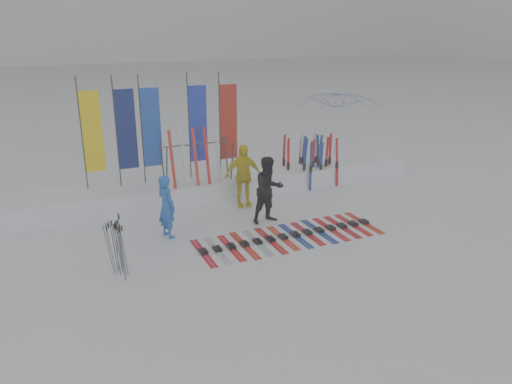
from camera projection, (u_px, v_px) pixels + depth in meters
name	position (u px, v px, depth m)	size (l,w,h in m)	color
ground	(276.00, 253.00, 11.76)	(120.00, 120.00, 0.00)	white
snow_bank	(211.00, 186.00, 15.64)	(14.00, 1.60, 0.60)	white
person_blue	(167.00, 206.00, 12.42)	(0.59, 0.39, 1.63)	blue
person_black	(269.00, 190.00, 13.33)	(0.89, 0.69, 1.83)	black
person_yellow	(243.00, 176.00, 14.51)	(1.09, 0.45, 1.86)	yellow
tent_canopy	(337.00, 129.00, 18.32)	(3.14, 3.20, 2.88)	white
ski_row	(289.00, 236.00, 12.62)	(4.74, 1.69, 0.07)	red
pole_cluster	(118.00, 248.00, 10.65)	(0.42, 0.81, 1.25)	#595B60
feather_flags	(160.00, 127.00, 14.62)	(4.59, 0.26, 3.20)	#383A3F
ski_rack	(198.00, 157.00, 14.74)	(2.04, 0.80, 1.23)	#383A3F
upright_skis	(312.00, 161.00, 16.56)	(1.65, 1.16, 1.69)	navy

